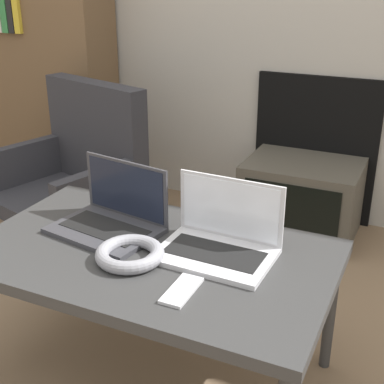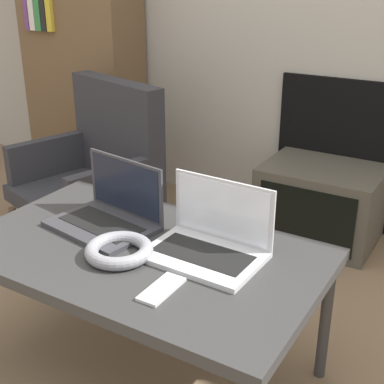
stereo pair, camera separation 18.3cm
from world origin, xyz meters
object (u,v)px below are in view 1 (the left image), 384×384
at_px(headphones, 130,254).
at_px(tv, 301,198).
at_px(laptop_right, 220,239).
at_px(laptop_left, 112,216).
at_px(phone, 182,290).
at_px(armchair, 79,167).

distance_m(headphones, tv, 1.36).
relative_size(laptop_right, tv, 0.62).
relative_size(headphones, tv, 0.36).
relative_size(laptop_left, tv, 0.67).
xyz_separation_m(laptop_right, tv, (-0.02, 1.16, -0.33)).
relative_size(laptop_left, phone, 2.48).
height_order(headphones, tv, headphones).
bearing_deg(phone, laptop_left, 146.70).
height_order(laptop_left, armchair, armchair).
bearing_deg(laptop_right, armchair, 147.41).
xyz_separation_m(headphones, armchair, (-0.82, 0.86, -0.14)).
bearing_deg(laptop_left, phone, -24.07).
bearing_deg(laptop_left, tv, 82.10).
bearing_deg(laptop_right, laptop_left, -178.34).
xyz_separation_m(laptop_right, phone, (-0.01, -0.24, -0.04)).
relative_size(phone, armchair, 0.19).
distance_m(laptop_right, phone, 0.25).
height_order(laptop_left, tv, laptop_left).
bearing_deg(tv, armchair, -156.01).
bearing_deg(tv, phone, -89.55).
xyz_separation_m(laptop_right, armchair, (-1.04, 0.70, -0.17)).
relative_size(phone, tv, 0.27).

